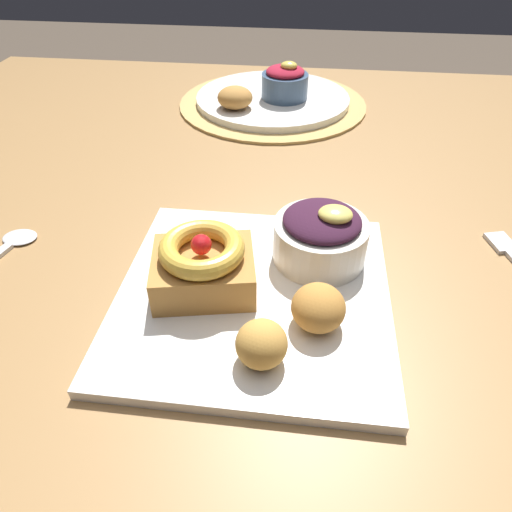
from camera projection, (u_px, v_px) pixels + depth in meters
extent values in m
plane|color=brown|center=(292.00, 466.00, 1.07)|extent=(8.00, 8.00, 0.00)
cube|color=olive|center=(318.00, 211.00, 0.62)|extent=(1.47, 1.09, 0.04)
cylinder|color=olive|center=(72.00, 215.00, 1.26)|extent=(0.07, 0.07, 0.69)
cylinder|color=tan|center=(273.00, 103.00, 0.86)|extent=(0.35, 0.35, 0.00)
cube|color=white|center=(254.00, 295.00, 0.46)|extent=(0.27, 0.27, 0.01)
cube|color=#B77F3D|center=(204.00, 272.00, 0.45)|extent=(0.11, 0.10, 0.04)
torus|color=gold|center=(202.00, 249.00, 0.43)|extent=(0.10, 0.10, 0.02)
sphere|color=red|center=(201.00, 245.00, 0.43)|extent=(0.02, 0.02, 0.02)
cylinder|color=silver|center=(324.00, 241.00, 0.48)|extent=(0.10, 0.10, 0.04)
ellipsoid|color=#38192D|center=(327.00, 221.00, 0.47)|extent=(0.08, 0.08, 0.02)
ellipsoid|color=#EAD666|center=(335.00, 214.00, 0.46)|extent=(0.03, 0.03, 0.01)
ellipsoid|color=#BC7F38|center=(323.00, 308.00, 0.41)|extent=(0.05, 0.05, 0.04)
ellipsoid|color=gold|center=(262.00, 344.00, 0.38)|extent=(0.04, 0.04, 0.04)
cylinder|color=white|center=(273.00, 99.00, 0.86)|extent=(0.28, 0.28, 0.01)
cylinder|color=#3D5675|center=(285.00, 86.00, 0.83)|extent=(0.08, 0.08, 0.04)
ellipsoid|color=#A31E33|center=(285.00, 72.00, 0.81)|extent=(0.07, 0.07, 0.02)
ellipsoid|color=#E5CC56|center=(289.00, 65.00, 0.80)|extent=(0.03, 0.02, 0.01)
ellipsoid|color=#B77F3D|center=(235.00, 97.00, 0.80)|extent=(0.06, 0.06, 0.04)
cube|color=silver|center=(501.00, 243.00, 0.53)|extent=(0.03, 0.04, 0.00)
ellipsoid|color=silver|center=(20.00, 237.00, 0.54)|extent=(0.04, 0.03, 0.00)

